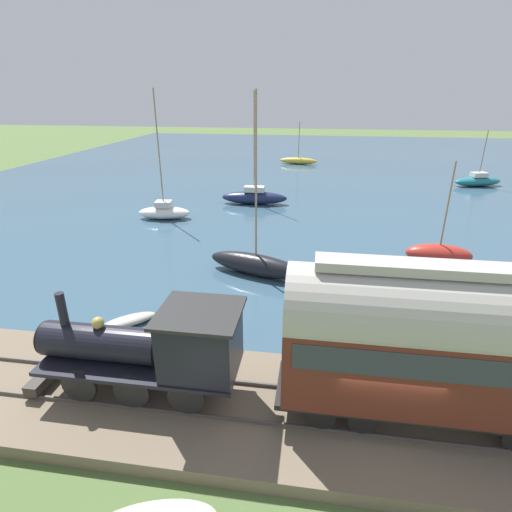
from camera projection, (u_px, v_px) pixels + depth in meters
name	position (u px, v px, depth m)	size (l,w,h in m)	color
ground_plane	(376.00, 431.00, 11.40)	(200.00, 200.00, 0.00)	#516B38
harbor_water	(333.00, 168.00, 50.63)	(80.00, 80.00, 0.01)	#38566B
rail_embankment	(376.00, 422.00, 11.42)	(5.04, 56.00, 0.55)	#756651
steam_locomotive	(158.00, 345.00, 11.54)	(2.12, 6.44, 3.11)	black
passenger_coach	(445.00, 340.00, 10.12)	(2.25, 8.44, 4.68)	black
sailboat_white	(164.00, 211.00, 30.20)	(1.99, 4.05, 9.20)	white
sailboat_navy	(254.00, 197.00, 34.14)	(1.68, 5.64, 9.05)	#192347
sailboat_teal	(478.00, 181.00, 40.63)	(2.86, 5.15, 5.46)	#1E707A
sailboat_red	(439.00, 254.00, 22.19)	(1.65, 3.61, 5.73)	#B72D23
sailboat_yellow	(298.00, 161.00, 52.97)	(1.64, 5.09, 5.32)	gold
sailboat_black	(256.00, 264.00, 20.86)	(2.82, 5.52, 9.09)	black
rowboat_far_out	(129.00, 321.00, 16.52)	(2.04, 2.24, 0.36)	#B7B2A3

